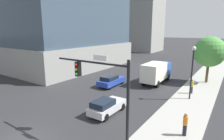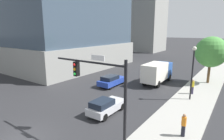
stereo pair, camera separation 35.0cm
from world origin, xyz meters
TOP-DOWN VIEW (x-y plane):
  - sidewalk at (8.29, 20.00)m, footprint 4.30×120.00m
  - construction_building at (-19.71, 58.81)m, footprint 25.82×13.41m
  - traffic_light_pole at (4.55, 3.40)m, footprint 6.18×0.48m
  - street_lamp at (7.97, 14.97)m, footprint 0.44×0.44m
  - street_tree at (8.54, 23.44)m, footprint 4.34×4.34m
  - car_blue at (-2.35, 14.52)m, footprint 1.92×4.53m
  - car_silver at (2.34, 6.95)m, footprint 1.76×4.09m
  - box_truck at (2.34, 19.40)m, footprint 2.31×6.61m
  - pedestrian_orange_shirt at (9.28, 6.98)m, footprint 0.34×0.34m
  - pedestrian_yellow_shirt at (7.76, 16.99)m, footprint 0.34×0.34m

SIDE VIEW (x-z plane):
  - sidewalk at x=8.29m, z-range 0.00..0.15m
  - car_silver at x=2.34m, z-range 0.00..1.49m
  - car_blue at x=-2.35m, z-range 0.01..1.52m
  - pedestrian_orange_shirt at x=9.28m, z-range 0.17..1.88m
  - pedestrian_yellow_shirt at x=7.76m, z-range 0.17..1.95m
  - box_truck at x=2.34m, z-range 0.22..3.27m
  - street_lamp at x=7.97m, z-range 1.05..6.89m
  - traffic_light_pole at x=4.55m, z-range 1.29..7.19m
  - street_tree at x=8.54m, z-range 1.30..7.97m
  - construction_building at x=-19.71m, z-range -2.60..38.31m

